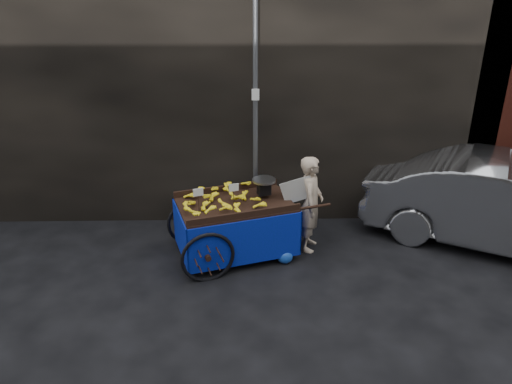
{
  "coord_description": "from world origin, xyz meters",
  "views": [
    {
      "loc": [
        0.15,
        -6.59,
        4.22
      ],
      "look_at": [
        0.29,
        0.5,
        1.04
      ],
      "focal_mm": 35.0,
      "sensor_mm": 36.0,
      "label": 1
    }
  ],
  "objects_px": {
    "parked_car": "(506,205)",
    "plastic_bag": "(285,257)",
    "vendor": "(311,204)",
    "banana_cart": "(232,209)"
  },
  "relations": [
    {
      "from": "banana_cart",
      "to": "plastic_bag",
      "type": "distance_m",
      "value": 1.11
    },
    {
      "from": "parked_car",
      "to": "banana_cart",
      "type": "bearing_deg",
      "value": 120.46
    },
    {
      "from": "parked_car",
      "to": "plastic_bag",
      "type": "bearing_deg",
      "value": 125.57
    },
    {
      "from": "plastic_bag",
      "to": "parked_car",
      "type": "distance_m",
      "value": 3.7
    },
    {
      "from": "banana_cart",
      "to": "vendor",
      "type": "relative_size",
      "value": 1.65
    },
    {
      "from": "parked_car",
      "to": "vendor",
      "type": "bearing_deg",
      "value": 118.12
    },
    {
      "from": "vendor",
      "to": "plastic_bag",
      "type": "relative_size",
      "value": 6.45
    },
    {
      "from": "plastic_bag",
      "to": "vendor",
      "type": "bearing_deg",
      "value": 47.9
    },
    {
      "from": "vendor",
      "to": "parked_car",
      "type": "height_order",
      "value": "vendor"
    },
    {
      "from": "plastic_bag",
      "to": "parked_car",
      "type": "bearing_deg",
      "value": 8.06
    }
  ]
}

